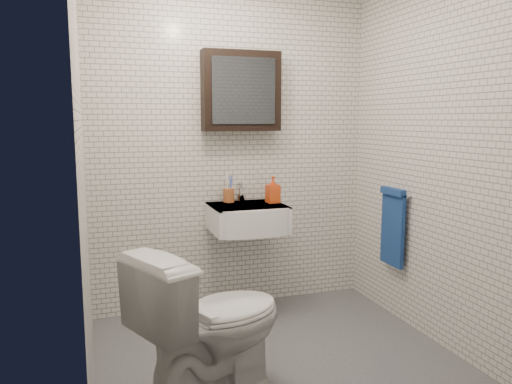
% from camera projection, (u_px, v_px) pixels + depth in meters
% --- Properties ---
extents(ground, '(2.20, 2.00, 0.01)m').
position_uv_depth(ground, '(277.00, 357.00, 3.14)').
color(ground, '#494B50').
rests_on(ground, ground).
extents(room_shell, '(2.22, 2.02, 2.51)m').
position_uv_depth(room_shell, '(278.00, 123.00, 2.93)').
color(room_shell, silver).
rests_on(room_shell, ground).
extents(washbasin, '(0.55, 0.50, 0.20)m').
position_uv_depth(washbasin, '(249.00, 218.00, 3.73)').
color(washbasin, white).
rests_on(washbasin, room_shell).
extents(faucet, '(0.06, 0.20, 0.15)m').
position_uv_depth(faucet, '(242.00, 193.00, 3.89)').
color(faucet, silver).
rests_on(faucet, washbasin).
extents(mirror_cabinet, '(0.60, 0.15, 0.60)m').
position_uv_depth(mirror_cabinet, '(241.00, 91.00, 3.78)').
color(mirror_cabinet, black).
rests_on(mirror_cabinet, room_shell).
extents(towel_rail, '(0.09, 0.30, 0.58)m').
position_uv_depth(towel_rail, '(393.00, 224.00, 3.68)').
color(towel_rail, silver).
rests_on(towel_rail, room_shell).
extents(toothbrush_cup, '(0.11, 0.11, 0.23)m').
position_uv_depth(toothbrush_cup, '(229.00, 195.00, 3.87)').
color(toothbrush_cup, '#9E5227').
rests_on(toothbrush_cup, washbasin).
extents(soap_bottle, '(0.10, 0.10, 0.21)m').
position_uv_depth(soap_bottle, '(273.00, 189.00, 3.84)').
color(soap_bottle, '#FB561A').
rests_on(soap_bottle, washbasin).
extents(toilet, '(0.95, 0.77, 0.85)m').
position_uv_depth(toilet, '(212.00, 323.00, 2.63)').
color(toilet, silver).
rests_on(toilet, ground).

